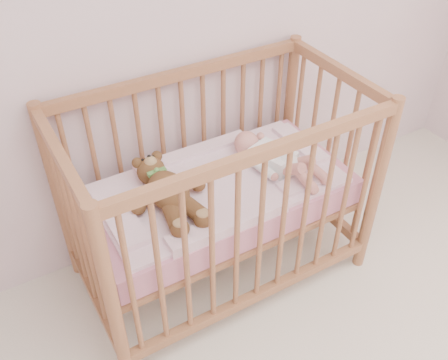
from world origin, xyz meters
TOP-DOWN VIEW (x-y plane):
  - crib at (0.03, 1.60)m, footprint 1.36×0.76m
  - mattress at (0.03, 1.60)m, footprint 1.22×0.62m
  - blanket at (0.03, 1.60)m, footprint 1.10×0.58m
  - baby at (0.31, 1.58)m, footprint 0.42×0.59m
  - teddy_bear at (-0.22, 1.58)m, footprint 0.38×0.53m

SIDE VIEW (x-z plane):
  - mattress at x=0.03m, z-range 0.42..0.55m
  - crib at x=0.03m, z-range 0.00..1.00m
  - blanket at x=0.03m, z-range 0.53..0.59m
  - baby at x=0.31m, z-range 0.57..0.70m
  - teddy_bear at x=-0.22m, z-range 0.57..0.72m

